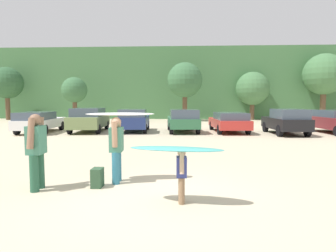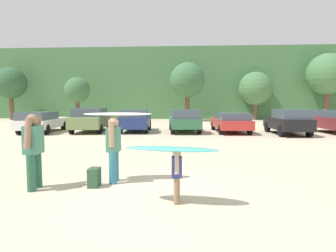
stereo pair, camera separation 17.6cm
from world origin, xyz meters
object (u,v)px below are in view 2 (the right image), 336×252
(surfboard_white, at_px, (117,114))
(parked_car_forest_green, at_px, (185,120))
(person_companion, at_px, (34,147))
(surfboard_teal, at_px, (171,149))
(person_adult, at_px, (114,146))
(parked_car_navy, at_px, (135,120))
(backpack_dropped, at_px, (94,177))
(parked_car_white, at_px, (41,121))
(parked_car_red, at_px, (231,121))
(parked_car_black, at_px, (288,121))
(person_child, at_px, (177,172))
(parked_car_olive_green, at_px, (91,119))

(surfboard_white, bearing_deg, parked_car_forest_green, -103.73)
(person_companion, bearing_deg, surfboard_teal, 163.89)
(person_adult, bearing_deg, parked_car_forest_green, -99.79)
(person_companion, distance_m, surfboard_white, 2.07)
(parked_car_navy, bearing_deg, backpack_dropped, -177.69)
(parked_car_white, relative_size, parked_car_red, 1.00)
(person_companion, relative_size, backpack_dropped, 3.85)
(parked_car_red, xyz_separation_m, surfboard_teal, (-3.13, -13.87, 0.39))
(parked_car_red, xyz_separation_m, surfboard_white, (-4.56, -12.23, 0.99))
(person_companion, bearing_deg, parked_car_black, -130.93)
(parked_car_forest_green, height_order, surfboard_white, surfboard_white)
(parked_car_white, bearing_deg, surfboard_white, -149.86)
(parked_car_white, distance_m, person_adult, 13.80)
(person_child, height_order, surfboard_white, surfboard_white)
(parked_car_navy, bearing_deg, parked_car_black, -99.91)
(parked_car_navy, relative_size, surfboard_white, 2.30)
(parked_car_forest_green, relative_size, backpack_dropped, 9.60)
(parked_car_white, bearing_deg, parked_car_olive_green, -79.96)
(parked_car_black, distance_m, person_adult, 13.73)
(person_child, xyz_separation_m, backpack_dropped, (-1.98, 0.97, -0.39))
(parked_car_olive_green, height_order, parked_car_red, parked_car_olive_green)
(parked_car_white, xyz_separation_m, backpack_dropped, (7.27, -11.91, -0.51))
(parked_car_forest_green, distance_m, person_adult, 12.28)
(parked_car_forest_green, relative_size, person_adult, 2.65)
(surfboard_teal, distance_m, backpack_dropped, 2.33)
(parked_car_white, relative_size, person_companion, 2.69)
(surfboard_white, bearing_deg, backpack_dropped, 45.96)
(person_child, bearing_deg, parked_car_forest_green, -92.22)
(parked_car_navy, xyz_separation_m, person_adult, (1.62, -12.33, 0.15))
(person_adult, relative_size, surfboard_white, 0.93)
(parked_car_white, xyz_separation_m, person_companion, (5.97, -12.19, 0.24))
(person_child, relative_size, surfboard_white, 0.62)
(surfboard_teal, bearing_deg, person_companion, -4.97)
(parked_car_black, height_order, surfboard_white, surfboard_white)
(parked_car_forest_green, height_order, backpack_dropped, parked_car_forest_green)
(parked_car_red, height_order, person_adult, person_adult)
(parked_car_forest_green, height_order, person_adult, person_adult)
(parked_car_navy, relative_size, parked_car_black, 0.99)
(parked_car_white, distance_m, parked_car_olive_green, 3.13)
(person_companion, bearing_deg, parked_car_white, -66.09)
(person_adult, distance_m, person_child, 2.16)
(parked_car_black, bearing_deg, parked_car_navy, 81.66)
(person_child, bearing_deg, parked_car_navy, -78.89)
(person_adult, bearing_deg, parked_car_navy, -84.67)
(parked_car_red, distance_m, person_child, 14.09)
(person_child, bearing_deg, parked_car_red, -104.54)
(parked_car_navy, distance_m, parked_car_red, 6.26)
(parked_car_forest_green, bearing_deg, person_companion, 160.44)
(person_adult, bearing_deg, person_child, 137.00)
(parked_car_olive_green, xyz_separation_m, parked_car_navy, (2.98, 0.08, -0.06))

